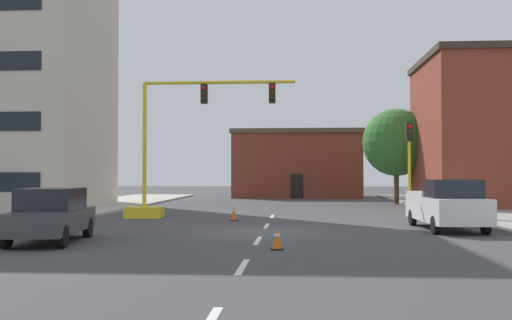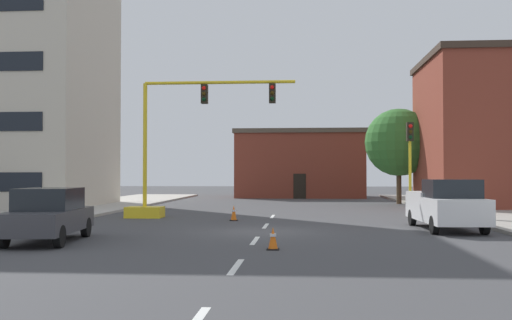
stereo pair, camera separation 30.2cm
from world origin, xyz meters
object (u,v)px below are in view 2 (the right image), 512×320
Objects in this scene: traffic_signal_gantry at (165,174)px; tree_right_far at (399,142)px; pickup_truck_white at (446,205)px; sedan_dark_gray_near_left at (48,214)px; traffic_light_pole_right at (410,147)px; traffic_cone_roadside_a at (273,239)px; traffic_cone_roadside_b at (234,213)px.

tree_right_far is (13.81, 14.66, 2.27)m from traffic_signal_gantry.
pickup_truck_white reaches higher than sedan_dark_gray_near_left.
traffic_light_pole_right is 0.88× the size of pickup_truck_white.
traffic_light_pole_right is at bearing -96.58° from tree_right_far.
traffic_signal_gantry reaches higher than sedan_dark_gray_near_left.
traffic_light_pole_right is 13.49m from tree_right_far.
sedan_dark_gray_near_left is 7.05× the size of traffic_cone_roadside_a.
traffic_signal_gantry is 1.76× the size of traffic_light_pole_right.
traffic_cone_roadside_a is (6.01, -12.01, -1.88)m from traffic_signal_gantry.
traffic_light_pole_right is at bearing 64.79° from traffic_cone_roadside_a.
traffic_signal_gantry is 20.26m from tree_right_far.
traffic_cone_roadside_a is 0.89× the size of traffic_cone_roadside_b.
traffic_signal_gantry is at bearing 82.86° from sedan_dark_gray_near_left.
traffic_light_pole_right is 6.46× the size of traffic_cone_roadside_b.
sedan_dark_gray_near_left reaches higher than traffic_cone_roadside_b.
sedan_dark_gray_near_left is (-15.14, -25.29, -3.59)m from tree_right_far.
pickup_truck_white reaches higher than traffic_cone_roadside_a.
tree_right_far is at bearing 83.42° from traffic_light_pole_right.
traffic_light_pole_right reaches higher than sedan_dark_gray_near_left.
traffic_signal_gantry is 1.54× the size of pickup_truck_white.
traffic_cone_roadside_b is (3.63, -1.55, -1.84)m from traffic_signal_gantry.
traffic_cone_roadside_b is at bearing 156.39° from pickup_truck_white.
tree_right_far is 1.49× the size of sedan_dark_gray_near_left.
traffic_light_pole_right is 7.24× the size of traffic_cone_roadside_a.
traffic_cone_roadside_b is at bearing -122.14° from tree_right_far.
tree_right_far is at bearing 73.70° from traffic_cone_roadside_a.
pickup_truck_white is 8.25× the size of traffic_cone_roadside_a.
tree_right_far is 29.69m from sedan_dark_gray_near_left.
sedan_dark_gray_near_left is at bearing -138.77° from traffic_light_pole_right.
tree_right_far is 1.27× the size of pickup_truck_white.
traffic_cone_roadside_b is (4.96, 9.08, -0.52)m from sedan_dark_gray_near_left.
pickup_truck_white is 1.17× the size of sedan_dark_gray_near_left.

